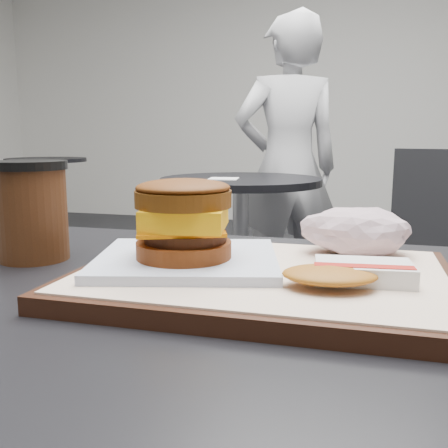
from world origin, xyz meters
TOP-DOWN VIEW (x-y plane):
  - serving_tray at (0.06, 0.04)m, footprint 0.38×0.28m
  - breakfast_sandwich at (-0.02, 0.03)m, footprint 0.23×0.21m
  - hash_brown at (0.15, 0.01)m, footprint 0.12×0.10m
  - crumpled_wrapper at (0.15, 0.13)m, footprint 0.12×0.10m
  - coffee_cup at (-0.25, 0.08)m, footprint 0.09×0.09m
  - neighbor_table at (-0.35, 1.65)m, footprint 0.70×0.70m
  - napkin at (-0.40, 1.56)m, footprint 0.13×0.13m
  - neighbor_chair at (0.35, 1.59)m, footprint 0.65×0.55m
  - patron at (-0.22, 2.13)m, footprint 0.66×0.57m
  - bg_table_mid at (-2.40, 3.20)m, footprint 0.66×0.66m

SIDE VIEW (x-z plane):
  - neighbor_chair at x=0.35m, z-range 0.07..0.95m
  - neighbor_table at x=-0.35m, z-range 0.18..0.93m
  - bg_table_mid at x=-2.40m, z-range 0.19..0.94m
  - napkin at x=-0.40m, z-range 0.75..0.75m
  - patron at x=-0.22m, z-range 0.00..1.53m
  - serving_tray at x=0.06m, z-range 0.77..0.79m
  - hash_brown at x=0.15m, z-range 0.79..0.81m
  - crumpled_wrapper at x=0.15m, z-range 0.79..0.84m
  - breakfast_sandwich at x=-0.02m, z-range 0.78..0.88m
  - coffee_cup at x=-0.25m, z-range 0.77..0.90m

